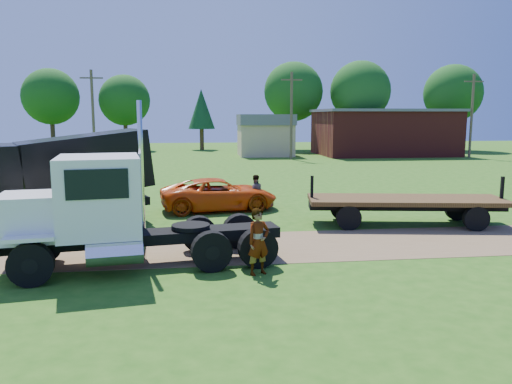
{
  "coord_description": "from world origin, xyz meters",
  "views": [
    {
      "loc": [
        -4.16,
        -16.59,
        4.46
      ],
      "look_at": [
        -1.83,
        2.1,
        1.6
      ],
      "focal_mm": 35.0,
      "sensor_mm": 36.0,
      "label": 1
    }
  ],
  "objects": [
    {
      "name": "tree_row",
      "position": [
        6.7,
        49.24,
        7.31
      ],
      "size": [
        59.27,
        12.61,
        11.71
      ],
      "color": "#372A16",
      "rests_on": "ground"
    },
    {
      "name": "orange_pickup",
      "position": [
        -3.0,
        7.05,
        0.77
      ],
      "size": [
        5.86,
        3.37,
        1.54
      ],
      "primitive_type": "imported",
      "rotation": [
        0.0,
        0.0,
        1.72
      ],
      "color": "#CC4109",
      "rests_on": "ground"
    },
    {
      "name": "ground",
      "position": [
        0.0,
        0.0,
        0.0
      ],
      "size": [
        140.0,
        140.0,
        0.0
      ],
      "primitive_type": "plane",
      "color": "#245312",
      "rests_on": "ground"
    },
    {
      "name": "flatbed_trailer",
      "position": [
        4.5,
        2.78,
        0.87
      ],
      "size": [
        8.23,
        3.62,
        2.04
      ],
      "rotation": [
        0.0,
        0.0,
        -0.16
      ],
      "color": "#392512",
      "rests_on": "ground"
    },
    {
      "name": "white_semi_tractor",
      "position": [
        -6.81,
        -1.86,
        1.69
      ],
      "size": [
        8.36,
        3.79,
        4.94
      ],
      "rotation": [
        0.0,
        0.0,
        0.15
      ],
      "color": "black",
      "rests_on": "ground"
    },
    {
      "name": "tan_shed",
      "position": [
        4.0,
        40.0,
        2.42
      ],
      "size": [
        6.2,
        5.4,
        4.7
      ],
      "color": "tan",
      "rests_on": "ground"
    },
    {
      "name": "utility_poles",
      "position": [
        6.0,
        35.0,
        4.71
      ],
      "size": [
        42.2,
        0.28,
        9.0
      ],
      "color": "#493729",
      "rests_on": "ground"
    },
    {
      "name": "dirt_track",
      "position": [
        0.0,
        0.0,
        0.01
      ],
      "size": [
        120.0,
        4.2,
        0.01
      ],
      "primitive_type": "cube",
      "color": "brown",
      "rests_on": "ground"
    },
    {
      "name": "black_dump_truck",
      "position": [
        -10.09,
        3.61,
        2.17
      ],
      "size": [
        9.16,
        5.81,
        3.95
      ],
      "rotation": [
        0.0,
        0.0,
        0.39
      ],
      "color": "black",
      "rests_on": "ground"
    },
    {
      "name": "spectator_b",
      "position": [
        -1.22,
        7.3,
        0.83
      ],
      "size": [
        0.82,
        0.65,
        1.65
      ],
      "primitive_type": "imported",
      "rotation": [
        0.0,
        0.0,
        3.18
      ],
      "color": "#999999",
      "rests_on": "ground"
    },
    {
      "name": "brick_building",
      "position": [
        18.0,
        40.0,
        2.66
      ],
      "size": [
        15.4,
        10.4,
        5.3
      ],
      "color": "maroon",
      "rests_on": "ground"
    },
    {
      "name": "spectator_a",
      "position": [
        -2.39,
        -2.99,
        0.96
      ],
      "size": [
        0.83,
        0.72,
        1.91
      ],
      "primitive_type": "imported",
      "rotation": [
        0.0,
        0.0,
        0.46
      ],
      "color": "#999999",
      "rests_on": "ground"
    }
  ]
}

